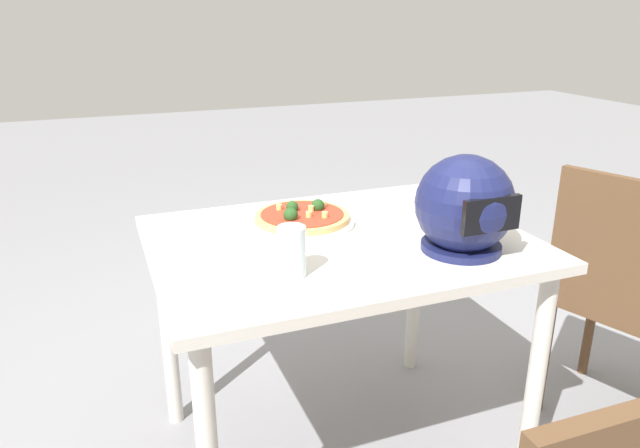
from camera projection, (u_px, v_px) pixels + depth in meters
The scene contains 7 objects.
ground_plane at pixel (336, 448), 1.96m from camera, with size 14.00×14.00×0.00m, color gray.
dining_table at pixel (339, 268), 1.74m from camera, with size 1.05×0.80×0.74m.
pizza_plate at pixel (302, 222), 1.81m from camera, with size 0.32×0.32×0.01m, color white.
pizza at pixel (302, 216), 1.81m from camera, with size 0.29×0.29×0.06m.
motorcycle_helmet at pixel (465, 206), 1.58m from camera, with size 0.26×0.26×0.26m.
drinking_glass at pixel (292, 251), 1.44m from camera, with size 0.07×0.07×0.13m, color silver.
chair_side at pixel (618, 290), 1.92m from camera, with size 0.51×0.51×0.90m.
Camera 1 is at (0.63, 1.46, 1.36)m, focal length 33.54 mm.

